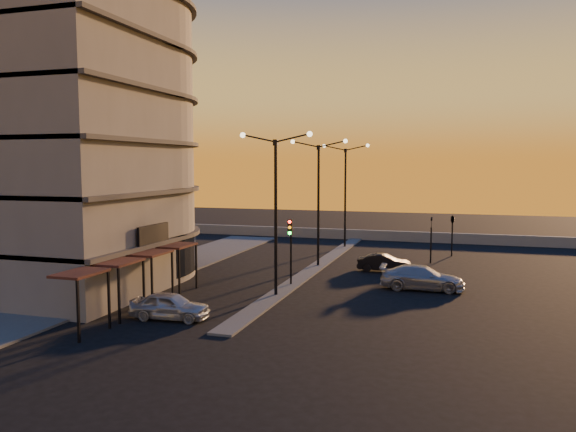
# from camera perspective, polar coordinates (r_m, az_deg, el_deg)

# --- Properties ---
(ground) EXTENTS (120.00, 120.00, 0.00)m
(ground) POSITION_cam_1_polar(r_m,az_deg,el_deg) (33.00, -1.24, -8.17)
(ground) COLOR black
(ground) RESTS_ON ground
(sidewalk_west) EXTENTS (5.00, 40.00, 0.12)m
(sidewalk_west) POSITION_cam_1_polar(r_m,az_deg,el_deg) (40.89, -13.56, -5.60)
(sidewalk_west) COLOR #4C4C4A
(sidewalk_west) RESTS_ON ground
(median) EXTENTS (1.20, 36.00, 0.12)m
(median) POSITION_cam_1_polar(r_m,az_deg,el_deg) (42.39, 3.08, -5.07)
(median) COLOR #4C4C4A
(median) RESTS_ON ground
(parapet) EXTENTS (44.00, 0.50, 1.00)m
(parapet) POSITION_cam_1_polar(r_m,az_deg,el_deg) (57.47, 8.94, -1.95)
(parapet) COLOR slate
(parapet) RESTS_ON ground
(building) EXTENTS (14.35, 17.08, 25.00)m
(building) POSITION_cam_1_polar(r_m,az_deg,el_deg) (39.13, -21.49, 11.14)
(building) COLOR #69635C
(building) RESTS_ON ground
(streetlamp_near) EXTENTS (4.32, 0.32, 9.51)m
(streetlamp_near) POSITION_cam_1_polar(r_m,az_deg,el_deg) (32.16, -1.26, 1.57)
(streetlamp_near) COLOR black
(streetlamp_near) RESTS_ON ground
(streetlamp_mid) EXTENTS (4.32, 0.32, 9.51)m
(streetlamp_mid) POSITION_cam_1_polar(r_m,az_deg,el_deg) (41.75, 3.11, 2.42)
(streetlamp_mid) COLOR black
(streetlamp_mid) RESTS_ON ground
(streetlamp_far) EXTENTS (4.32, 0.32, 9.51)m
(streetlamp_far) POSITION_cam_1_polar(r_m,az_deg,el_deg) (51.49, 5.84, 2.94)
(streetlamp_far) COLOR black
(streetlamp_far) RESTS_ON ground
(traffic_light_main) EXTENTS (0.28, 0.44, 4.25)m
(traffic_light_main) POSITION_cam_1_polar(r_m,az_deg,el_deg) (35.16, 0.24, -2.54)
(traffic_light_main) COLOR black
(traffic_light_main) RESTS_ON ground
(signal_east_a) EXTENTS (0.13, 0.16, 3.60)m
(signal_east_a) POSITION_cam_1_polar(r_m,az_deg,el_deg) (44.85, 14.33, -2.24)
(signal_east_a) COLOR black
(signal_east_a) RESTS_ON ground
(signal_east_b) EXTENTS (0.42, 1.99, 3.60)m
(signal_east_b) POSITION_cam_1_polar(r_m,az_deg,el_deg) (48.65, 16.37, -0.33)
(signal_east_b) COLOR black
(signal_east_b) RESTS_ON ground
(car_hatchback) EXTENTS (4.09, 1.92, 1.35)m
(car_hatchback) POSITION_cam_1_polar(r_m,az_deg,el_deg) (28.77, -11.91, -8.91)
(car_hatchback) COLOR #B6B9BE
(car_hatchback) RESTS_ON ground
(car_sedan) EXTENTS (3.83, 1.45, 1.25)m
(car_sedan) POSITION_cam_1_polar(r_m,az_deg,el_deg) (40.92, 9.75, -4.71)
(car_sedan) COLOR black
(car_sedan) RESTS_ON ground
(car_wagon) EXTENTS (5.14, 2.26, 1.47)m
(car_wagon) POSITION_cam_1_polar(r_m,az_deg,el_deg) (35.56, 13.46, -6.11)
(car_wagon) COLOR #A6A7AE
(car_wagon) RESTS_ON ground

